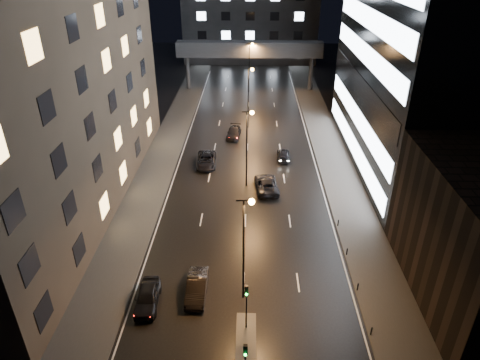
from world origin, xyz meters
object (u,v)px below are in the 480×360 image
at_px(car_away_b, 197,287).
at_px(car_toward_b, 283,155).
at_px(car_away_c, 206,160).
at_px(car_toward_a, 266,184).
at_px(car_away_d, 234,133).
at_px(car_away_a, 147,297).

height_order(car_away_b, car_toward_b, car_away_b).
bearing_deg(car_away_b, car_toward_b, 71.15).
height_order(car_away_c, car_toward_a, car_toward_a).
relative_size(car_away_c, car_away_d, 1.12).
relative_size(car_away_a, car_toward_b, 1.06).
distance_m(car_away_a, car_away_c, 26.80).
distance_m(car_away_b, car_toward_b, 29.23).
relative_size(car_away_b, car_toward_a, 0.84).
bearing_deg(car_toward_a, car_toward_b, -112.09).
bearing_deg(car_away_c, car_toward_a, -41.74).
distance_m(car_away_d, car_toward_b, 10.88).
bearing_deg(car_toward_b, car_away_c, 14.65).
distance_m(car_away_b, car_toward_a, 19.84).
bearing_deg(car_toward_a, car_away_a, 56.33).
bearing_deg(car_toward_a, car_away_d, -79.65).
bearing_deg(car_away_c, car_away_b, -89.17).
height_order(car_away_b, car_toward_a, car_toward_a).
bearing_deg(car_toward_b, car_away_b, 74.03).
bearing_deg(car_away_d, car_toward_a, -69.35).
distance_m(car_away_c, car_toward_b, 11.19).
relative_size(car_toward_a, car_toward_b, 1.31).
bearing_deg(car_away_d, car_toward_b, -41.77).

